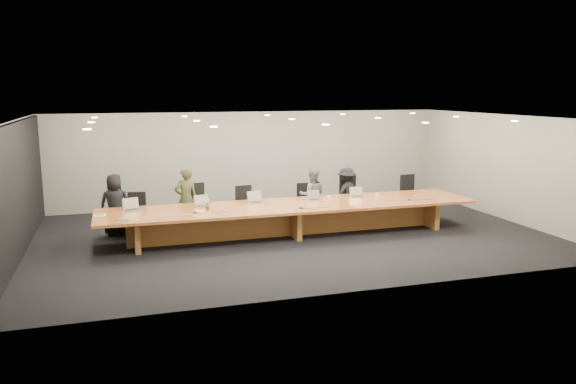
% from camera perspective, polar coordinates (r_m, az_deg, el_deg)
% --- Properties ---
extents(ground, '(12.00, 12.00, 0.00)m').
position_cam_1_polar(ground, '(13.53, 0.38, -4.39)').
color(ground, black).
rests_on(ground, ground).
extents(back_wall, '(12.00, 0.02, 2.80)m').
position_cam_1_polar(back_wall, '(17.07, -3.68, 3.44)').
color(back_wall, '#B2AEA2').
rests_on(back_wall, ground).
extents(left_wall_panel, '(0.08, 7.84, 2.74)m').
position_cam_1_polar(left_wall_panel, '(12.80, -25.87, 0.00)').
color(left_wall_panel, black).
rests_on(left_wall_panel, ground).
extents(conference_table, '(9.00, 1.80, 0.75)m').
position_cam_1_polar(conference_table, '(13.41, 0.38, -2.23)').
color(conference_table, '#9C5122').
rests_on(conference_table, ground).
extents(chair_far_left, '(0.62, 0.62, 1.03)m').
position_cam_1_polar(chair_far_left, '(13.98, -15.19, -2.11)').
color(chair_far_left, black).
rests_on(chair_far_left, ground).
extents(chair_left, '(0.69, 0.69, 1.16)m').
position_cam_1_polar(chair_left, '(14.18, -9.09, -1.43)').
color(chair_left, black).
rests_on(chair_left, ground).
extents(chair_mid_left, '(0.57, 0.57, 1.03)m').
position_cam_1_polar(chair_mid_left, '(14.44, -4.28, -1.38)').
color(chair_mid_left, black).
rests_on(chair_mid_left, ground).
extents(chair_mid_right, '(0.56, 0.56, 1.01)m').
position_cam_1_polar(chair_mid_right, '(14.92, 1.86, -1.02)').
color(chair_mid_right, black).
rests_on(chair_mid_right, ground).
extents(chair_right, '(0.66, 0.66, 1.17)m').
position_cam_1_polar(chair_right, '(15.28, 6.49, -0.49)').
color(chair_right, black).
rests_on(chair_right, ground).
extents(chair_far_right, '(0.63, 0.63, 1.11)m').
position_cam_1_polar(chair_far_right, '(16.17, 12.45, -0.20)').
color(chair_far_right, black).
rests_on(chair_far_right, ground).
extents(person_a, '(0.77, 0.54, 1.49)m').
position_cam_1_polar(person_a, '(14.01, -17.14, -1.22)').
color(person_a, black).
rests_on(person_a, ground).
extents(person_b, '(0.63, 0.47, 1.57)m').
position_cam_1_polar(person_b, '(14.06, -10.32, -0.72)').
color(person_b, '#34341C').
rests_on(person_b, ground).
extents(person_c, '(0.80, 0.68, 1.44)m').
position_cam_1_polar(person_c, '(14.70, 2.49, -0.34)').
color(person_c, slate).
rests_on(person_c, ground).
extents(person_d, '(1.03, 0.81, 1.39)m').
position_cam_1_polar(person_d, '(15.20, 5.96, -0.12)').
color(person_d, black).
rests_on(person_d, ground).
extents(laptop_a, '(0.42, 0.36, 0.28)m').
position_cam_1_polar(laptop_a, '(13.15, -15.52, -1.21)').
color(laptop_a, tan).
rests_on(laptop_a, conference_table).
extents(laptop_b, '(0.40, 0.33, 0.28)m').
position_cam_1_polar(laptop_b, '(13.21, -8.60, -0.92)').
color(laptop_b, '#BBAB8E').
rests_on(laptop_b, conference_table).
extents(laptop_c, '(0.41, 0.33, 0.29)m').
position_cam_1_polar(laptop_c, '(13.53, -3.21, -0.52)').
color(laptop_c, '#BBAF8F').
rests_on(laptop_c, conference_table).
extents(laptop_d, '(0.34, 0.27, 0.24)m').
position_cam_1_polar(laptop_d, '(13.87, 2.65, -0.35)').
color(laptop_d, tan).
rests_on(laptop_d, conference_table).
extents(laptop_e, '(0.36, 0.29, 0.26)m').
position_cam_1_polar(laptop_e, '(14.37, 7.03, -0.01)').
color(laptop_e, '#C1B094').
rests_on(laptop_e, conference_table).
extents(water_bottle, '(0.07, 0.07, 0.20)m').
position_cam_1_polar(water_bottle, '(13.10, -8.13, -1.16)').
color(water_bottle, silver).
rests_on(water_bottle, conference_table).
extents(amber_mug, '(0.09, 0.09, 0.11)m').
position_cam_1_polar(amber_mug, '(12.87, -8.19, -1.58)').
color(amber_mug, maroon).
rests_on(amber_mug, conference_table).
extents(paper_cup_near, '(0.10, 0.10, 0.09)m').
position_cam_1_polar(paper_cup_near, '(14.03, 4.14, -0.55)').
color(paper_cup_near, white).
rests_on(paper_cup_near, conference_table).
extents(paper_cup_far, '(0.10, 0.10, 0.10)m').
position_cam_1_polar(paper_cup_far, '(14.46, 9.07, -0.32)').
color(paper_cup_far, white).
rests_on(paper_cup_far, conference_table).
extents(notepad, '(0.26, 0.21, 0.02)m').
position_cam_1_polar(notepad, '(12.84, -18.58, -2.26)').
color(notepad, white).
rests_on(notepad, conference_table).
extents(lime_gadget, '(0.16, 0.10, 0.02)m').
position_cam_1_polar(lime_gadget, '(12.83, -18.55, -2.18)').
color(lime_gadget, '#55B02E').
rests_on(lime_gadget, notepad).
extents(av_box, '(0.25, 0.20, 0.03)m').
position_cam_1_polar(av_box, '(12.26, -16.37, -2.67)').
color(av_box, silver).
rests_on(av_box, conference_table).
extents(mic_left, '(0.13, 0.13, 0.03)m').
position_cam_1_polar(mic_left, '(12.58, -9.42, -2.07)').
color(mic_left, black).
rests_on(mic_left, conference_table).
extents(mic_center, '(0.14, 0.14, 0.03)m').
position_cam_1_polar(mic_center, '(12.91, 1.34, -1.62)').
color(mic_center, black).
rests_on(mic_center, conference_table).
extents(mic_right, '(0.13, 0.13, 0.03)m').
position_cam_1_polar(mic_right, '(14.20, 12.24, -0.77)').
color(mic_right, black).
rests_on(mic_right, conference_table).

